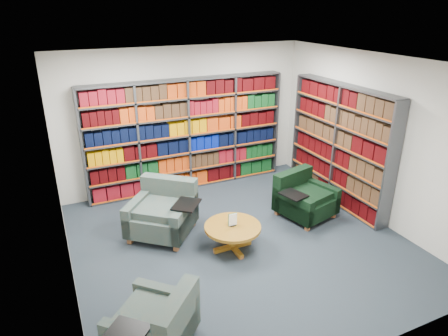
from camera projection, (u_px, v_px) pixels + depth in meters
name	position (u px, v px, depth m)	size (l,w,h in m)	color
room_shell	(241.00, 160.00, 5.83)	(5.02, 5.02, 2.82)	black
bookshelf_back	(187.00, 135.00, 7.91)	(4.00, 0.28, 2.20)	#47494F
bookshelf_right	(339.00, 145.00, 7.36)	(0.28, 2.50, 2.20)	#47494F
chair_teal_left	(164.00, 212.00, 6.54)	(1.33, 1.33, 0.86)	#052B36
chair_green_right	(302.00, 199.00, 7.08)	(1.11, 1.04, 0.78)	black
chair_teal_front	(159.00, 325.00, 4.32)	(1.13, 1.13, 0.73)	#052B36
coffee_table	(233.00, 230.00, 6.07)	(0.86, 0.86, 0.61)	olive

